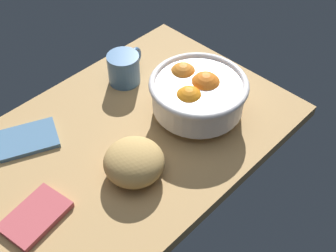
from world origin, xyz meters
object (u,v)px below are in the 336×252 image
object	(u,v)px
fruit_bowl	(197,93)
napkin_folded	(28,139)
bread_loaf	(134,162)
mug	(124,68)
napkin_spare	(35,216)

from	to	relation	value
fruit_bowl	napkin_folded	world-z (taller)	fruit_bowl
bread_loaf	mug	bearing A→B (deg)	51.71
fruit_bowl	bread_loaf	distance (cm)	23.78
fruit_bowl	napkin_folded	distance (cm)	40.97
napkin_folded	napkin_spare	world-z (taller)	napkin_spare
bread_loaf	mug	xyz separation A→B (cm)	(19.60, 24.83, 0.21)
bread_loaf	napkin_folded	distance (cm)	27.27
bread_loaf	napkin_spare	xyz separation A→B (cm)	(-21.35, 5.84, -3.19)
fruit_bowl	bread_loaf	world-z (taller)	fruit_bowl
napkin_folded	mug	xyz separation A→B (cm)	(30.40, 0.01, 3.55)
fruit_bowl	mug	distance (cm)	22.18
fruit_bowl	bread_loaf	bearing A→B (deg)	-172.44
mug	napkin_spare	bearing A→B (deg)	-155.13
napkin_folded	bread_loaf	bearing A→B (deg)	-66.48
fruit_bowl	napkin_spare	bearing A→B (deg)	176.51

